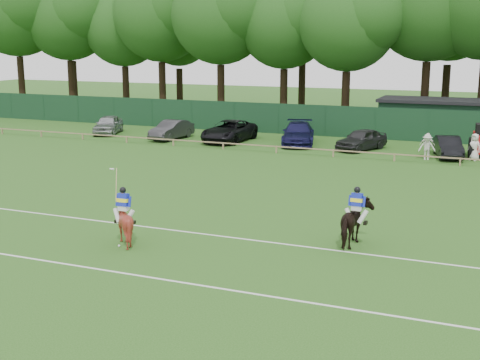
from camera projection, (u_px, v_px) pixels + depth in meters
The scene contains 20 objects.
ground at pixel (201, 226), 26.67m from camera, with size 160.00×160.00×0.00m, color #1E4C14.
horse_dark at pixel (356, 223), 23.94m from camera, with size 0.93×2.05×1.73m, color black.
horse_chestnut at pixel (124, 223), 24.22m from camera, with size 1.32×1.48×1.64m, color maroon.
sedan_silver at pixel (108, 125), 53.03m from camera, with size 1.80×4.47×1.52m, color #9A9C9F.
sedan_grey at pixel (171, 130), 50.11m from camera, with size 1.56×4.47×1.47m, color #2E2E31.
suv_black at pixel (229, 131), 48.96m from camera, with size 2.65×5.75×1.60m, color black.
sedan_navy at pixel (298, 134), 47.56m from camera, with size 2.27×5.59×1.62m, color #14133E.
hatch_grey at pixel (361, 139), 45.13m from camera, with size 1.77×4.39×1.50m, color #29292B.
estate_black at pixel (448, 147), 42.25m from camera, with size 1.47×4.21×1.39m, color black.
spectator_left at pixel (427, 147), 41.37m from camera, with size 1.08×0.62×1.67m, color beige.
spectator_mid at pixel (427, 145), 42.23m from camera, with size 0.96×0.40×1.63m, color white.
spectator_right at pixel (474, 147), 41.11m from camera, with size 0.85×0.55×1.74m, color silver.
rider_dark at pixel (357, 204), 23.76m from camera, with size 0.94×0.38×1.41m.
rider_chestnut at pixel (123, 204), 24.05m from camera, with size 0.94×0.57×2.05m.
polo_ball at pixel (119, 246), 23.95m from camera, with size 0.09×0.09×0.09m, color silver.
pitch_lines at pixel (160, 251), 23.51m from camera, with size 60.00×5.10×0.01m.
pitch_rail at pixel (319, 149), 42.83m from camera, with size 62.10×0.10×0.50m.
perimeter_fence at pixel (350, 122), 50.78m from camera, with size 92.08×0.08×2.50m.
utility_shed at pixel (433, 118), 51.19m from camera, with size 8.40×4.40×3.04m.
tree_row at pixel (392, 127), 57.52m from camera, with size 96.00×12.00×21.00m, color #26561C, non-canonical shape.
Camera 1 is at (11.30, -23.09, 7.53)m, focal length 48.00 mm.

